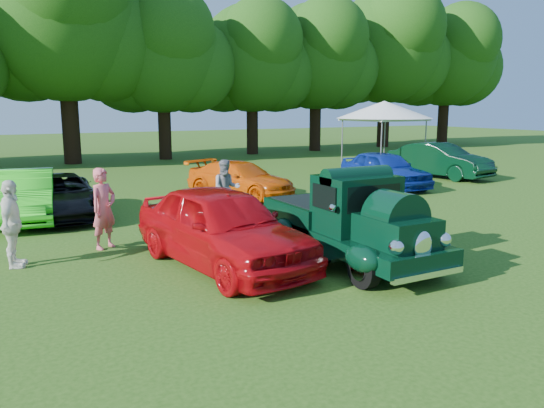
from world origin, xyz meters
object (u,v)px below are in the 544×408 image
hero_pickup (349,223)px  spectator_pink (104,208)px  back_car_blue (385,170)px  back_car_orange (241,179)px  back_car_lime (26,196)px  spectator_grey (226,188)px  back_car_green (440,160)px  spectator_white (12,224)px  back_car_black (60,196)px  red_convertible (222,227)px  canopy_tent (384,110)px

hero_pickup → spectator_pink: size_ratio=2.53×
back_car_blue → hero_pickup: bearing=-132.8°
back_car_orange → back_car_lime: bearing=162.2°
spectator_grey → back_car_orange: bearing=75.6°
back_car_green → spectator_white: 19.21m
back_car_black → spectator_white: (-1.47, -4.91, 0.27)m
hero_pickup → back_car_lime: (-5.85, 7.69, -0.08)m
spectator_grey → back_car_lime: bearing=174.4°
back_car_lime → back_car_blue: size_ratio=1.01×
back_car_green → spectator_grey: spectator_grey is taller
spectator_white → back_car_lime: bearing=7.0°
back_car_green → spectator_grey: (-12.30, -3.58, 0.06)m
red_convertible → back_car_lime: bearing=107.0°
hero_pickup → spectator_pink: bearing=141.9°
back_car_lime → back_car_orange: 7.26m
back_car_lime → back_car_blue: (13.28, 0.02, 0.02)m
hero_pickup → back_car_black: (-4.92, 7.72, -0.17)m
spectator_pink → back_car_blue: bearing=-13.8°
red_convertible → spectator_grey: size_ratio=2.85×
hero_pickup → back_car_blue: 10.71m
back_car_orange → canopy_tent: (9.42, 3.39, 2.43)m
back_car_blue → canopy_tent: bearing=52.4°
back_car_orange → canopy_tent: 10.30m
back_car_green → spectator_grey: 12.81m
hero_pickup → spectator_grey: 5.47m
back_car_black → back_car_blue: (12.35, -0.01, 0.11)m
back_car_green → red_convertible: bearing=-160.5°
spectator_pink → spectator_white: (-1.95, -0.66, -0.03)m
back_car_blue → spectator_pink: bearing=-159.3°
back_car_black → spectator_pink: 4.29m
back_car_black → canopy_tent: bearing=15.9°
hero_pickup → back_car_green: hero_pickup is taller
spectator_white → canopy_tent: (17.18, 9.09, 2.16)m
back_car_blue → spectator_pink: size_ratio=2.31×
red_convertible → back_car_lime: (-3.29, 6.81, -0.11)m
hero_pickup → back_car_blue: (7.43, 7.71, -0.07)m
hero_pickup → back_car_orange: hero_pickup is taller
back_car_blue → canopy_tent: size_ratio=0.88×
back_car_lime → spectator_pink: (1.41, -4.22, 0.22)m
back_car_orange → spectator_grey: 3.60m
back_car_green → spectator_pink: spectator_pink is taller
red_convertible → back_car_orange: bearing=54.0°
back_car_black → back_car_green: (16.70, 1.30, 0.16)m
canopy_tent → hero_pickup: bearing=-132.2°
back_car_orange → canopy_tent: bearing=-4.4°
back_car_orange → spectator_white: size_ratio=2.42×
back_car_lime → back_car_green: size_ratio=0.92×
back_car_blue → back_car_orange: bearing=173.6°
back_car_lime → back_car_orange: back_car_lime is taller
back_car_black → canopy_tent: 16.44m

